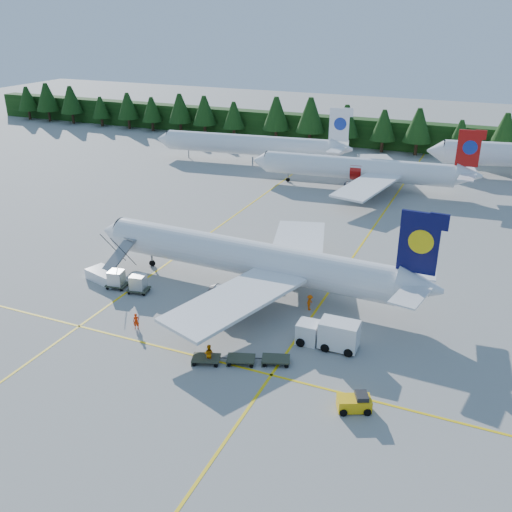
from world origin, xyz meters
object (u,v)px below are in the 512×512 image
at_px(airstairs, 108,272).
at_px(airliner_navy, 241,257).
at_px(service_truck, 328,333).
at_px(baggage_tug, 355,403).
at_px(airliner_red, 353,169).

bearing_deg(airstairs, airliner_navy, 34.74).
relative_size(airliner_navy, service_truck, 6.94).
bearing_deg(airstairs, baggage_tug, -3.22).
bearing_deg(airliner_navy, airstairs, -159.69).
height_order(service_truck, baggage_tug, service_truck).
bearing_deg(baggage_tug, airstairs, 135.32).
bearing_deg(baggage_tug, airliner_red, 79.92).
bearing_deg(service_truck, airliner_red, 100.79).
xyz_separation_m(airstairs, baggage_tug, (31.30, -11.25, -0.20)).
distance_m(airliner_navy, airliner_red, 41.63).
distance_m(airliner_red, service_truck, 50.93).
relative_size(service_truck, baggage_tug, 1.95).
bearing_deg(airliner_navy, service_truck, -31.19).
bearing_deg(airliner_navy, baggage_tug, -41.20).
relative_size(airliner_red, airstairs, 5.60).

